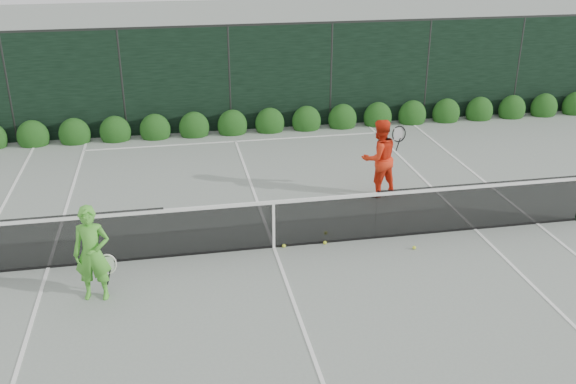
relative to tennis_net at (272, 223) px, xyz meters
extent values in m
plane|color=gray|center=(0.02, 0.00, -0.53)|extent=(80.00, 80.00, 0.00)
cube|color=black|center=(-4.18, 0.00, -0.02)|extent=(4.40, 0.01, 1.02)
cube|color=black|center=(0.02, 0.00, -0.05)|extent=(4.00, 0.01, 0.96)
cube|color=black|center=(4.22, 0.00, -0.02)|extent=(4.40, 0.01, 1.02)
cube|color=white|center=(0.02, 0.00, 0.41)|extent=(12.80, 0.03, 0.07)
cube|color=black|center=(0.02, 0.00, -0.51)|extent=(12.80, 0.02, 0.04)
cube|color=white|center=(0.02, 0.00, -0.07)|extent=(0.05, 0.03, 0.91)
imported|color=green|center=(-3.13, -1.15, 0.29)|extent=(0.65, 0.47, 1.64)
torus|color=white|center=(-2.93, -1.05, 0.01)|extent=(0.30, 0.03, 0.30)
cylinder|color=black|center=(-2.93, -1.05, -0.23)|extent=(0.10, 0.03, 0.30)
imported|color=red|center=(2.75, 2.07, 0.35)|extent=(0.99, 0.86, 1.76)
torus|color=black|center=(3.10, 1.87, 0.95)|extent=(0.30, 0.06, 0.30)
cylinder|color=black|center=(3.10, 1.87, 0.71)|extent=(0.10, 0.03, 0.30)
cube|color=white|center=(5.51, 0.00, -0.53)|extent=(0.06, 23.77, 0.01)
cube|color=white|center=(-4.09, 0.00, -0.53)|extent=(0.06, 23.77, 0.01)
cube|color=white|center=(4.14, 0.00, -0.53)|extent=(0.06, 23.77, 0.01)
cube|color=white|center=(0.02, 11.88, -0.53)|extent=(11.03, 0.06, 0.01)
cube|color=white|center=(0.02, 6.40, -0.53)|extent=(8.23, 0.06, 0.01)
cube|color=white|center=(0.02, 0.00, -0.53)|extent=(0.06, 12.80, 0.01)
cube|color=black|center=(0.02, 7.50, 0.97)|extent=(32.00, 0.06, 3.00)
cube|color=#262826|center=(0.02, 7.50, 2.50)|extent=(32.00, 0.06, 0.06)
cylinder|color=#262826|center=(-5.98, 7.50, 0.97)|extent=(0.08, 0.08, 3.00)
cylinder|color=#262826|center=(-2.98, 7.50, 0.97)|extent=(0.08, 0.08, 3.00)
cylinder|color=#262826|center=(0.02, 7.50, 0.97)|extent=(0.08, 0.08, 3.00)
cylinder|color=#262826|center=(3.02, 7.50, 0.97)|extent=(0.08, 0.08, 3.00)
cylinder|color=#262826|center=(6.02, 7.50, 0.97)|extent=(0.08, 0.08, 3.00)
cylinder|color=#262826|center=(9.02, 7.50, 0.97)|extent=(0.08, 0.08, 3.00)
ellipsoid|color=#12380F|center=(-5.48, 7.15, -0.30)|extent=(0.86, 0.65, 0.94)
ellipsoid|color=#12380F|center=(-4.38, 7.15, -0.30)|extent=(0.86, 0.65, 0.94)
ellipsoid|color=#12380F|center=(-3.28, 7.15, -0.30)|extent=(0.86, 0.65, 0.94)
ellipsoid|color=#12380F|center=(-2.18, 7.15, -0.30)|extent=(0.86, 0.65, 0.94)
ellipsoid|color=#12380F|center=(-1.08, 7.15, -0.30)|extent=(0.86, 0.65, 0.94)
ellipsoid|color=#12380F|center=(0.02, 7.15, -0.30)|extent=(0.86, 0.65, 0.94)
ellipsoid|color=#12380F|center=(1.12, 7.15, -0.30)|extent=(0.86, 0.65, 0.94)
ellipsoid|color=#12380F|center=(2.22, 7.15, -0.30)|extent=(0.86, 0.65, 0.94)
ellipsoid|color=#12380F|center=(3.32, 7.15, -0.30)|extent=(0.86, 0.65, 0.94)
ellipsoid|color=#12380F|center=(4.42, 7.15, -0.30)|extent=(0.86, 0.65, 0.94)
ellipsoid|color=#12380F|center=(5.52, 7.15, -0.30)|extent=(0.86, 0.65, 0.94)
ellipsoid|color=#12380F|center=(6.62, 7.15, -0.30)|extent=(0.86, 0.65, 0.94)
ellipsoid|color=#12380F|center=(7.72, 7.15, -0.30)|extent=(0.86, 0.65, 0.94)
ellipsoid|color=#12380F|center=(8.82, 7.15, -0.30)|extent=(0.86, 0.65, 0.94)
ellipsoid|color=#12380F|center=(9.92, 7.15, -0.30)|extent=(0.86, 0.65, 0.94)
ellipsoid|color=#12380F|center=(11.02, 7.15, -0.30)|extent=(0.86, 0.65, 0.94)
sphere|color=#D5E633|center=(1.13, 0.35, -0.50)|extent=(0.07, 0.07, 0.07)
sphere|color=#D5E633|center=(2.63, -0.56, -0.50)|extent=(0.07, 0.07, 0.07)
sphere|color=#D5E633|center=(1.01, -0.05, -0.50)|extent=(0.07, 0.07, 0.07)
sphere|color=#D5E633|center=(0.21, -0.03, -0.50)|extent=(0.07, 0.07, 0.07)
camera|label=1|loc=(-1.74, -10.66, 5.26)|focal=40.00mm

